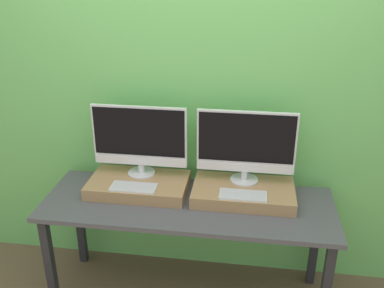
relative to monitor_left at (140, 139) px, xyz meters
The scene contains 8 objects.
wall_back 0.46m from the monitor_left, 29.95° to the left, with size 8.00×0.04×2.60m.
workbench 0.55m from the monitor_left, 28.86° to the right, with size 1.76×0.60×0.72m.
wooden_riser_left 0.30m from the monitor_left, 90.00° to the right, with size 0.62×0.36×0.08m.
monitor_left is the anchor object (origin of this frame).
keyboard_left 0.31m from the monitor_left, 90.00° to the right, with size 0.28×0.12×0.01m.
wooden_riser_right 0.72m from the monitor_left, ahead, with size 0.62×0.36×0.08m.
monitor_right 0.66m from the monitor_left, ahead, with size 0.60×0.17×0.46m.
keyboard_right 0.73m from the monitor_left, 16.19° to the right, with size 0.28×0.12×0.01m.
Camera 1 is at (0.34, -1.90, 2.08)m, focal length 40.00 mm.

